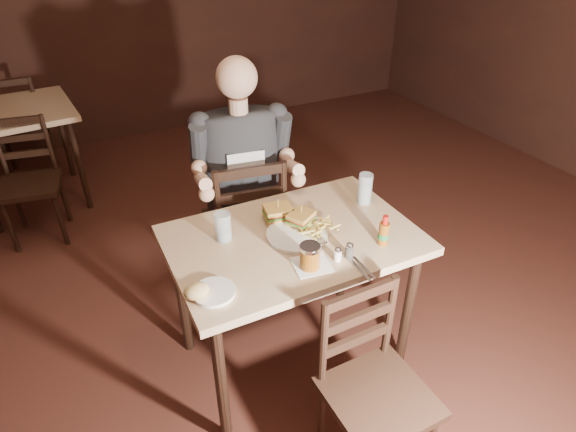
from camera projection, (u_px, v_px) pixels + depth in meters
name	position (u px, v px, depth m)	size (l,w,h in m)	color
room_shell	(352.00, 106.00, 1.74)	(7.00, 7.00, 7.00)	black
main_table	(293.00, 253.00, 2.19)	(1.11, 0.75, 0.77)	tan
bg_table	(15.00, 121.00, 3.53)	(0.86, 0.86, 0.77)	tan
chair_far	(245.00, 224.00, 2.77)	(0.43, 0.47, 0.93)	black
chair_near	(379.00, 397.00, 1.86)	(0.38, 0.42, 0.83)	black
bg_chair_far	(22.00, 126.00, 4.07)	(0.41, 0.45, 0.89)	black
bg_chair_near	(30.00, 185.00, 3.26)	(0.39, 0.42, 0.84)	black
diner	(242.00, 151.00, 2.47)	(0.54, 0.43, 0.94)	#27272B
dinner_plate	(297.00, 235.00, 2.14)	(0.27, 0.27, 0.02)	white
sandwich_left	(278.00, 208.00, 2.22)	(0.13, 0.10, 0.11)	#BE9242
sandwich_right	(301.00, 215.00, 2.17)	(0.11, 0.09, 0.10)	#BE9242
fries_pile	(317.00, 227.00, 2.15)	(0.22, 0.16, 0.04)	#D3B95A
ketchup_dollop	(289.00, 221.00, 2.21)	(0.04, 0.04, 0.01)	maroon
glass_left	(223.00, 227.00, 2.09)	(0.07, 0.07, 0.13)	silver
glass_right	(365.00, 189.00, 2.35)	(0.07, 0.07, 0.16)	silver
hot_sauce	(384.00, 230.00, 2.06)	(0.04, 0.04, 0.14)	brown
salt_shaker	(338.00, 254.00, 1.99)	(0.03, 0.03, 0.06)	white
pepper_shaker	(349.00, 251.00, 2.00)	(0.04, 0.04, 0.06)	#38332D
syrup_dispenser	(310.00, 257.00, 1.93)	(0.09, 0.09, 0.11)	brown
napkin	(312.00, 265.00, 1.97)	(0.15, 0.14, 0.00)	white
knife	(357.00, 267.00, 1.96)	(0.01, 0.20, 0.00)	silver
fork	(364.00, 267.00, 1.95)	(0.01, 0.15, 0.00)	silver
side_plate	(214.00, 293.00, 1.82)	(0.16, 0.16, 0.01)	white
bread_roll	(197.00, 291.00, 1.78)	(0.10, 0.08, 0.06)	#DDB671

